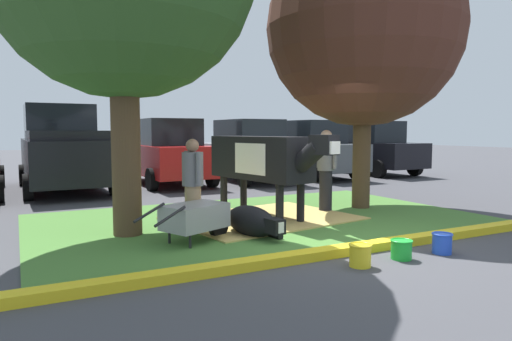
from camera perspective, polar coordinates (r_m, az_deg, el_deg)
ground_plane at (r=7.13m, az=9.87°, el=-8.54°), size 80.00×80.00×0.00m
grass_island at (r=8.66m, az=0.63°, el=-6.01°), size 8.04×5.05×0.02m
curb_yellow at (r=6.47m, az=12.02°, el=-9.41°), size 9.24×0.24×0.12m
hay_bedding at (r=8.63m, az=0.92°, el=-5.95°), size 3.53×2.86×0.04m
shade_tree_right at (r=10.26m, az=13.18°, el=16.62°), size 4.05×4.05×5.79m
cow_holstein at (r=8.60m, az=0.93°, el=1.46°), size 1.09×3.11×1.59m
calf_lying at (r=7.26m, az=-0.48°, el=-6.31°), size 0.65×1.33×0.48m
person_handler at (r=9.44m, az=8.62°, el=0.29°), size 0.34×0.51×1.67m
person_visitor_near at (r=7.45m, az=-7.80°, el=-1.59°), size 0.34×0.53×1.53m
wheelbarrow at (r=6.88m, az=-7.42°, el=-5.71°), size 1.58×1.04×0.63m
bucket_yellow at (r=5.85m, az=12.73°, el=-10.10°), size 0.29×0.29×0.28m
bucket_green at (r=6.31m, az=17.50°, el=-9.22°), size 0.29×0.29×0.25m
bucket_blue at (r=6.77m, az=21.97°, el=-8.28°), size 0.28×0.28×0.28m
pickup_truck_black at (r=14.05m, az=-22.65°, el=2.33°), size 2.28×5.43×2.42m
sedan_red at (r=14.61m, az=-10.90°, el=2.20°), size 2.07×4.43×2.02m
hatchback_white at (r=15.27m, az=-0.91°, el=2.39°), size 2.07×4.43×2.02m
sedan_blue at (r=16.58m, az=6.77°, el=2.56°), size 2.07×4.43×2.02m
sedan_silver at (r=18.41m, az=13.88°, el=2.68°), size 2.07×4.43×2.02m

